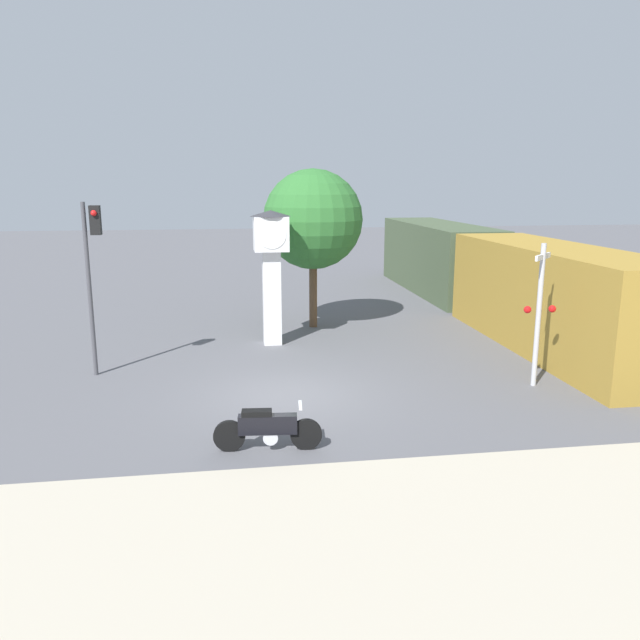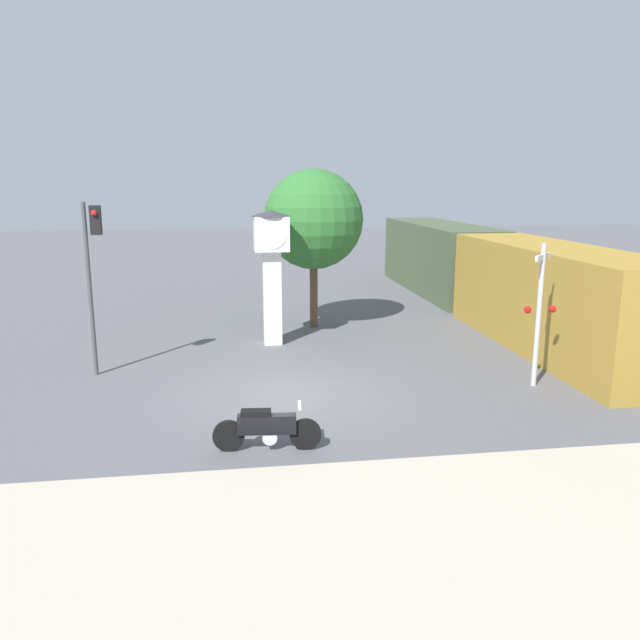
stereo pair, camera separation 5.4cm
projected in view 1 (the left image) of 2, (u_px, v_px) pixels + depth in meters
ground_plane at (287, 396)px, 16.19m from camera, size 120.00×120.00×0.00m
sidewalk_strip at (334, 557)px, 9.15m from camera, size 36.00×6.00×0.10m
motorcycle at (267, 428)px, 12.82m from camera, size 2.24×0.49×0.99m
clock_tower at (271, 256)px, 20.80m from camera, size 1.36×1.36×4.53m
freight_train at (484, 274)px, 25.98m from camera, size 2.80×22.47×3.40m
traffic_light at (92, 259)px, 17.28m from camera, size 0.50×0.35×4.91m
railroad_crossing_signal at (539, 310)px, 16.58m from camera, size 0.90×0.82×3.88m
street_tree at (313, 220)px, 23.09m from camera, size 3.69×3.69×5.93m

